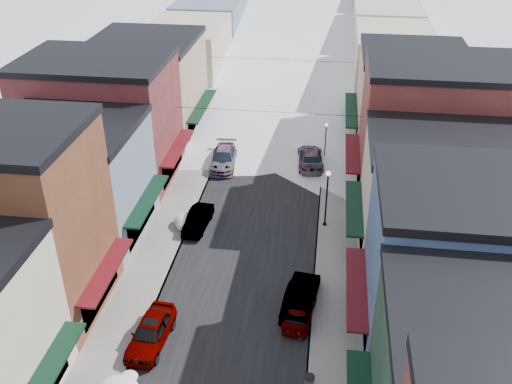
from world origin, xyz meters
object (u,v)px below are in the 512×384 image
(car_silver_sedan, at_px, (151,332))
(car_dark_hatch, at_px, (198,220))
(trash_can, at_px, (309,383))
(streetlamp_near, at_px, (327,192))
(car_green_sedan, at_px, (301,296))

(car_silver_sedan, bearing_deg, car_dark_hatch, 94.27)
(trash_can, bearing_deg, streetlamp_near, 88.68)
(car_green_sedan, relative_size, streetlamp_near, 1.06)
(car_silver_sedan, bearing_deg, streetlamp_near, 59.14)
(trash_can, height_order, streetlamp_near, streetlamp_near)
(car_silver_sedan, xyz_separation_m, car_dark_hatch, (0.03, 12.53, -0.12))
(car_green_sedan, bearing_deg, streetlamp_near, -90.10)
(car_dark_hatch, bearing_deg, trash_can, -53.35)
(streetlamp_near, bearing_deg, car_dark_hatch, -171.64)
(car_silver_sedan, height_order, trash_can, car_silver_sedan)
(trash_can, bearing_deg, car_green_sedan, 97.57)
(car_dark_hatch, height_order, trash_can, car_dark_hatch)
(car_silver_sedan, bearing_deg, car_green_sedan, 31.17)
(car_green_sedan, xyz_separation_m, streetlamp_near, (1.28, 9.64, 2.33))
(car_dark_hatch, relative_size, car_green_sedan, 0.84)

